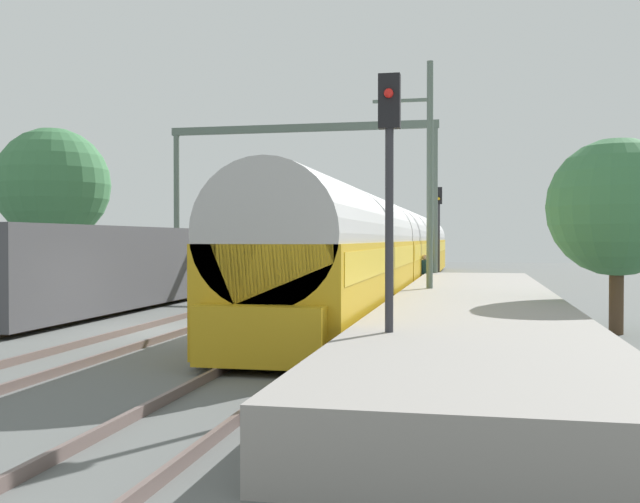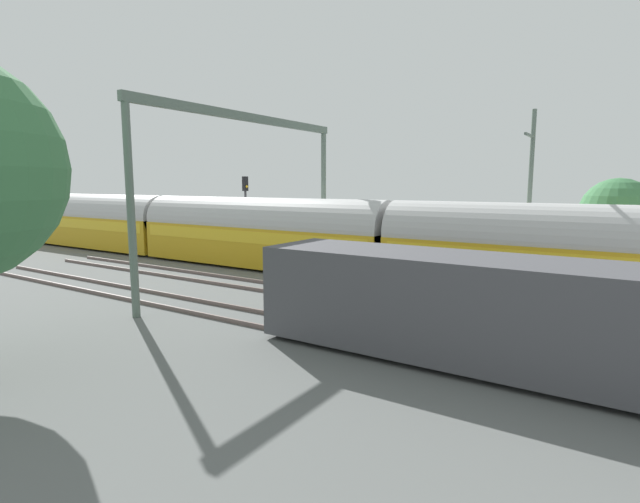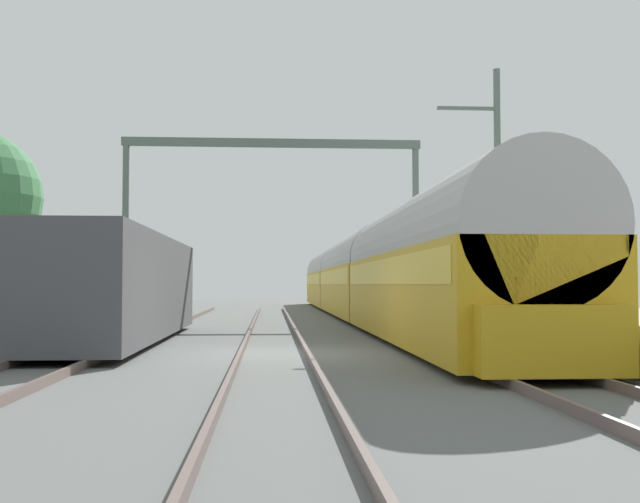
% 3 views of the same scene
% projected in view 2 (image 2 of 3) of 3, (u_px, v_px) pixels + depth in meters
% --- Properties ---
extents(platform, '(4.40, 28.00, 0.90)m').
position_uv_depth(platform, '(598.00, 279.00, 21.89)').
color(platform, gray).
rests_on(platform, ground).
extents(passenger_train, '(2.93, 49.20, 3.82)m').
position_uv_depth(passenger_train, '(259.00, 233.00, 27.47)').
color(passenger_train, gold).
rests_on(passenger_train, ground).
extents(freight_car, '(2.80, 13.00, 2.70)m').
position_uv_depth(freight_car, '(494.00, 312.00, 12.42)').
color(freight_car, '#47474C').
rests_on(freight_car, ground).
extents(person_crossing, '(0.47, 0.43, 1.73)m').
position_uv_depth(person_crossing, '(326.00, 251.00, 27.04)').
color(person_crossing, '#2F2F2F').
rests_on(person_crossing, ground).
extents(railway_signal_far, '(0.36, 0.30, 5.20)m').
position_uv_depth(railway_signal_far, '(246.00, 207.00, 30.33)').
color(railway_signal_far, '#2D2D33').
rests_on(railway_signal_far, ground).
extents(catenary_gantry, '(12.91, 0.28, 7.86)m').
position_uv_depth(catenary_gantry, '(249.00, 163.00, 21.78)').
color(catenary_gantry, '#58685E').
rests_on(catenary_gantry, ground).
extents(catenary_pole_east_mid, '(1.90, 0.20, 8.00)m').
position_uv_depth(catenary_pole_east_mid, '(529.00, 197.00, 21.70)').
color(catenary_pole_east_mid, '#58685E').
rests_on(catenary_pole_east_mid, ground).
extents(tree_east_background, '(3.55, 3.55, 5.04)m').
position_uv_depth(tree_east_background, '(617.00, 214.00, 24.20)').
color(tree_east_background, '#4C3826').
rests_on(tree_east_background, ground).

